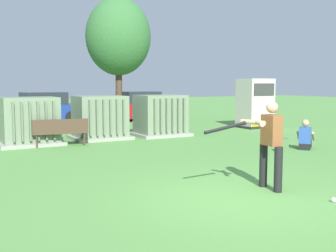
{
  "coord_description": "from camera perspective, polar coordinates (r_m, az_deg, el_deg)",
  "views": [
    {
      "loc": [
        -4.82,
        -5.86,
        2.1
      ],
      "look_at": [
        0.36,
        3.5,
        1.0
      ],
      "focal_mm": 44.94,
      "sensor_mm": 36.0,
      "label": 1
    }
  ],
  "objects": [
    {
      "name": "parked_car_leftmost",
      "position": [
        22.78,
        -16.75,
        2.22
      ],
      "size": [
        4.36,
        2.26,
        1.62
      ],
      "color": "navy",
      "rests_on": "ground"
    },
    {
      "name": "ground_plane",
      "position": [
        7.87,
        10.25,
        -9.69
      ],
      "size": [
        96.0,
        96.0,
        0.0
      ],
      "primitive_type": "plane",
      "color": "#5B9947"
    },
    {
      "name": "tree_center_left",
      "position": [
        22.97,
        -6.76,
        11.91
      ],
      "size": [
        3.46,
        3.46,
        6.61
      ],
      "color": "#4C3828",
      "rests_on": "ground"
    },
    {
      "name": "transformer_mid_west",
      "position": [
        15.95,
        -9.21,
        1.07
      ],
      "size": [
        2.1,
        1.7,
        1.62
      ],
      "color": "#9E9B93",
      "rests_on": "ground"
    },
    {
      "name": "park_bench",
      "position": [
        14.32,
        -14.38,
        -0.59
      ],
      "size": [
        1.84,
        0.65,
        0.92
      ],
      "color": "#4C3828",
      "rests_on": "ground"
    },
    {
      "name": "generator_enclosure",
      "position": [
        20.27,
        11.72,
        3.02
      ],
      "size": [
        1.6,
        1.4,
        2.3
      ],
      "color": "#262626",
      "rests_on": "ground"
    },
    {
      "name": "batter",
      "position": [
        8.44,
        13.52,
        -1.94
      ],
      "size": [
        1.61,
        0.72,
        1.74
      ],
      "color": "black",
      "rests_on": "ground"
    },
    {
      "name": "parked_car_left_of_center",
      "position": [
        23.75,
        -4.22,
        2.59
      ],
      "size": [
        4.35,
        2.24,
        1.62
      ],
      "color": "maroon",
      "rests_on": "ground"
    },
    {
      "name": "seated_spectator",
      "position": [
        14.0,
        18.13,
        -1.5
      ],
      "size": [
        0.77,
        0.69,
        0.96
      ],
      "color": "black",
      "rests_on": "ground"
    },
    {
      "name": "sports_ball",
      "position": [
        8.06,
        21.56,
        -9.3
      ],
      "size": [
        0.09,
        0.09,
        0.09
      ],
      "primitive_type": "sphere",
      "color": "white",
      "rests_on": "ground"
    },
    {
      "name": "transformer_west",
      "position": [
        14.99,
        -18.26,
        0.55
      ],
      "size": [
        2.1,
        1.7,
        1.62
      ],
      "color": "#9E9B93",
      "rests_on": "ground"
    },
    {
      "name": "transformer_mid_east",
      "position": [
        16.75,
        -1.03,
        1.37
      ],
      "size": [
        2.1,
        1.7,
        1.62
      ],
      "color": "#9E9B93",
      "rests_on": "ground"
    },
    {
      "name": "backpack",
      "position": [
        13.14,
        15.41,
        -2.6
      ],
      "size": [
        0.36,
        0.38,
        0.44
      ],
      "color": "#4C723F",
      "rests_on": "ground"
    }
  ]
}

